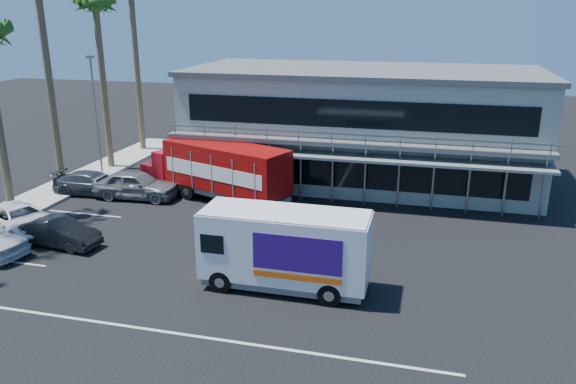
# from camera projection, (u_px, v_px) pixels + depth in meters

# --- Properties ---
(ground) EXTENTS (120.00, 120.00, 0.00)m
(ground) POSITION_uv_depth(u_px,v_px,m) (250.00, 265.00, 25.09)
(ground) COLOR black
(ground) RESTS_ON ground
(building) EXTENTS (22.40, 12.00, 7.30)m
(building) POSITION_uv_depth(u_px,v_px,m) (362.00, 125.00, 37.03)
(building) COLOR #A1A799
(building) RESTS_ON ground
(curb_strip) EXTENTS (3.00, 32.00, 0.16)m
(curb_strip) POSITION_uv_depth(u_px,v_px,m) (46.00, 196.00, 34.12)
(curb_strip) COLOR #A5A399
(curb_strip) RESTS_ON ground
(palm_e) EXTENTS (2.80, 2.80, 12.25)m
(palm_e) POSITION_uv_depth(u_px,v_px,m) (96.00, 15.00, 37.27)
(palm_e) COLOR brown
(palm_e) RESTS_ON ground
(palm_f) EXTENTS (2.80, 2.80, 13.25)m
(palm_f) POSITION_uv_depth(u_px,v_px,m) (131.00, 2.00, 42.16)
(palm_f) COLOR brown
(palm_f) RESTS_ON ground
(light_pole_far) EXTENTS (0.50, 0.25, 8.09)m
(light_pole_far) POSITION_uv_depth(u_px,v_px,m) (96.00, 111.00, 37.18)
(light_pole_far) COLOR gray
(light_pole_far) RESTS_ON ground
(red_truck) EXTENTS (10.39, 5.86, 3.45)m
(red_truck) POSITION_uv_depth(u_px,v_px,m) (217.00, 169.00, 33.20)
(red_truck) COLOR #AC0D18
(red_truck) RESTS_ON ground
(white_van) EXTENTS (6.77, 2.39, 3.30)m
(white_van) POSITION_uv_depth(u_px,v_px,m) (285.00, 248.00, 22.49)
(white_van) COLOR white
(white_van) RESTS_ON ground
(parked_car_b) EXTENTS (4.19, 1.85, 1.34)m
(parked_car_b) POSITION_uv_depth(u_px,v_px,m) (59.00, 233.00, 26.92)
(parked_car_b) COLOR black
(parked_car_b) RESTS_ON ground
(parked_car_c) EXTENTS (5.69, 4.29, 1.44)m
(parked_car_c) POSITION_uv_depth(u_px,v_px,m) (21.00, 219.00, 28.54)
(parked_car_c) COLOR white
(parked_car_c) RESTS_ON ground
(parked_car_d) EXTENTS (4.96, 2.31, 1.40)m
(parked_car_d) POSITION_uv_depth(u_px,v_px,m) (93.00, 183.00, 34.51)
(parked_car_d) COLOR #2D333D
(parked_car_d) RESTS_ON ground
(parked_car_e) EXTENTS (5.15, 2.30, 1.72)m
(parked_car_e) POSITION_uv_depth(u_px,v_px,m) (136.00, 185.00, 33.69)
(parked_car_e) COLOR slate
(parked_car_e) RESTS_ON ground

